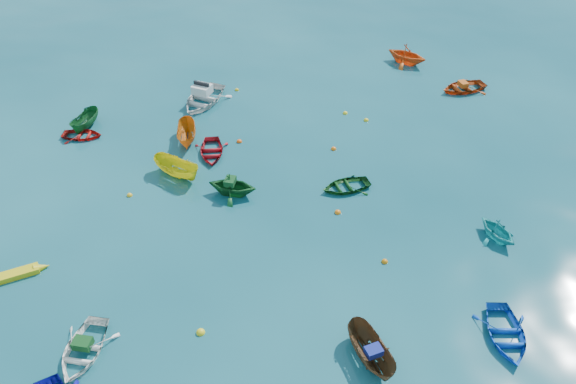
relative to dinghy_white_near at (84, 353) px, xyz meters
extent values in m
plane|color=#0A3E49|center=(10.06, 3.49, 0.00)|extent=(160.00, 160.00, 0.00)
imported|color=white|center=(0.00, 0.00, 0.00)|extent=(3.23, 3.81, 0.67)
imported|color=#53361E|center=(11.63, -2.32, 0.00)|extent=(1.84, 3.35, 1.23)
imported|color=#0E45B8|center=(17.60, -2.23, 0.00)|extent=(2.89, 3.62, 0.67)
imported|color=#D5C513|center=(4.09, 11.54, 0.00)|extent=(3.20, 3.07, 1.25)
imported|color=#0F4215|center=(13.41, 8.74, 0.00)|extent=(3.06, 2.39, 0.58)
imported|color=#1AA4A5|center=(19.98, 3.55, 0.00)|extent=(2.56, 2.76, 1.19)
imported|color=red|center=(-1.84, 16.65, 0.00)|extent=(2.89, 2.35, 0.53)
imported|color=#CA6713|center=(4.77, 15.07, 0.00)|extent=(1.35, 3.16, 1.20)
imported|color=#145622|center=(7.07, 9.33, 0.00)|extent=(3.34, 3.14, 1.41)
imported|color=#B13A0E|center=(24.55, 18.27, 0.00)|extent=(3.72, 2.94, 0.70)
imported|color=#A30D15|center=(6.16, 13.40, 0.00)|extent=(2.29, 3.07, 0.61)
imported|color=#E65615|center=(21.89, 23.08, 0.00)|extent=(4.08, 4.08, 1.63)
imported|color=#145624|center=(-1.68, 17.78, 0.00)|extent=(2.14, 2.98, 1.08)
imported|color=silver|center=(6.00, 19.67, 0.00)|extent=(4.90, 5.28, 1.49)
cube|color=#114519|center=(0.03, 0.09, 0.52)|extent=(0.89, 0.78, 0.36)
cube|color=navy|center=(11.66, -2.47, 0.78)|extent=(0.76, 0.64, 0.32)
cube|color=#11441B|center=(6.98, 9.37, 0.88)|extent=(0.78, 0.88, 0.35)
cube|color=#CA5614|center=(24.45, 18.26, 0.52)|extent=(0.64, 0.78, 0.34)
sphere|color=yellow|center=(4.82, 0.19, 0.00)|extent=(0.39, 0.39, 0.39)
sphere|color=#CF6F0B|center=(13.88, 2.87, 0.00)|extent=(0.32, 0.32, 0.32)
sphere|color=gold|center=(1.39, 10.15, 0.00)|extent=(0.32, 0.32, 0.32)
sphere|color=#FF530D|center=(7.96, 14.40, 0.00)|extent=(0.35, 0.35, 0.35)
sphere|color=yellow|center=(16.54, 15.49, 0.00)|extent=(0.33, 0.33, 0.33)
sphere|color=orange|center=(12.48, 6.78, 0.00)|extent=(0.35, 0.35, 0.35)
sphere|color=gold|center=(8.47, 21.03, 0.00)|extent=(0.31, 0.31, 0.31)
sphere|color=orange|center=(13.64, 12.62, 0.00)|extent=(0.33, 0.33, 0.33)
sphere|color=yellow|center=(15.39, 16.59, 0.00)|extent=(0.33, 0.33, 0.33)
camera|label=1|loc=(6.02, -15.03, 19.96)|focal=35.00mm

